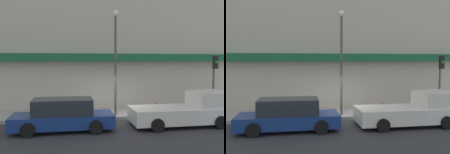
% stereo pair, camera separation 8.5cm
% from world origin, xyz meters
% --- Properties ---
extents(ground_plane, '(80.00, 80.00, 0.00)m').
position_xyz_m(ground_plane, '(0.00, 0.00, 0.00)').
color(ground_plane, '#2D2D30').
extents(sidewalk, '(36.00, 3.18, 0.17)m').
position_xyz_m(sidewalk, '(0.00, 1.59, 0.08)').
color(sidewalk, '#9E998E').
rests_on(sidewalk, ground).
extents(building, '(19.80, 3.80, 11.11)m').
position_xyz_m(building, '(-0.02, 4.67, 5.54)').
color(building, '#BCB29E').
rests_on(building, ground).
extents(pickup_truck, '(5.25, 2.27, 1.75)m').
position_xyz_m(pickup_truck, '(3.47, -1.74, 0.76)').
color(pickup_truck, white).
rests_on(pickup_truck, ground).
extents(parked_car, '(4.83, 1.97, 1.55)m').
position_xyz_m(parked_car, '(-2.92, -1.74, 0.74)').
color(parked_car, navy).
rests_on(parked_car, ground).
extents(fire_hydrant, '(0.20, 0.20, 0.62)m').
position_xyz_m(fire_hydrant, '(2.56, 0.62, 0.48)').
color(fire_hydrant, red).
rests_on(fire_hydrant, sidewalk).
extents(street_lamp, '(0.36, 0.36, 6.10)m').
position_xyz_m(street_lamp, '(0.07, 0.58, 3.93)').
color(street_lamp, '#4C4C4C').
rests_on(street_lamp, sidewalk).
extents(traffic_light, '(0.28, 0.42, 3.51)m').
position_xyz_m(traffic_light, '(6.25, 0.32, 2.59)').
color(traffic_light, '#4C4C4C').
rests_on(traffic_light, sidewalk).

